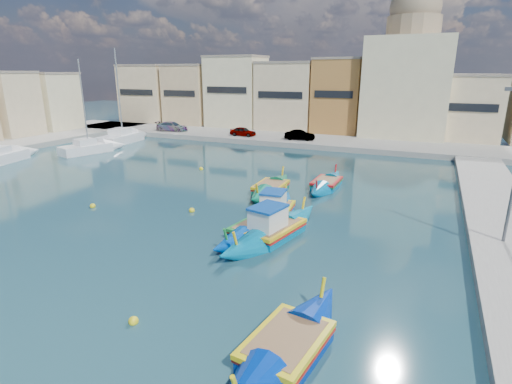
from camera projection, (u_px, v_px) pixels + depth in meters
The scene contains 15 objects.
ground at pixel (144, 238), 21.57m from camera, with size 160.00×160.00×0.00m, color #13303B.
north_quay at pixel (311, 141), 49.48m from camera, with size 80.00×8.00×0.60m, color gray.
north_townhouses at pixel (378, 100), 51.98m from camera, with size 83.20×7.87×10.19m.
church_block at pixel (408, 73), 50.26m from camera, with size 10.00×10.00×19.10m.
parked_cars at pixel (219, 130), 52.59m from camera, with size 22.77×2.39×1.29m.
luzzu_turquoise_cabin at pixel (273, 231), 21.52m from camera, with size 3.87×9.33×2.93m.
luzzu_blue_cabin at pixel (275, 212), 24.57m from camera, with size 2.67×7.77×2.69m.
luzzu_cyan_mid at pixel (326, 184), 30.81m from camera, with size 1.94×7.53×2.22m.
luzzu_green at pixel (271, 189), 29.55m from camera, with size 2.08×7.55×2.37m.
luzzu_blue_south at pixel (257, 230), 22.02m from camera, with size 3.07×8.09×2.28m.
luzzu_cyan_south at pixel (286, 349), 12.54m from camera, with size 3.05×8.04×2.44m.
yacht_north at pixel (130, 137), 51.57m from camera, with size 3.41×9.30×12.15m.
yacht_midnorth at pixel (100, 147), 44.69m from camera, with size 4.38×7.82×10.62m.
yacht_mid at pixel (12, 155), 40.46m from camera, with size 4.07×8.92×10.89m.
mooring_buoys at pixel (235, 209), 25.76m from camera, with size 22.94×22.69×0.36m.
Camera 1 is at (13.62, -15.76, 8.63)m, focal length 28.00 mm.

